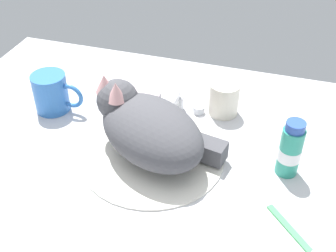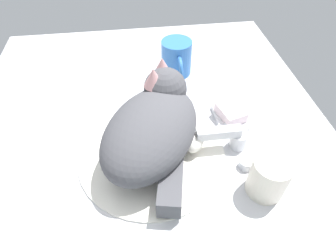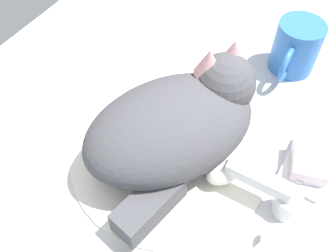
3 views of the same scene
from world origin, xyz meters
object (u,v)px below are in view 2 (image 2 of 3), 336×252
at_px(coffee_mug, 177,58).
at_px(soap_bar, 231,112).
at_px(faucet, 232,138).
at_px(cat, 154,126).
at_px(rinse_cup, 269,177).

relative_size(coffee_mug, soap_bar, 1.91).
distance_m(faucet, cat, 0.17).
bearing_deg(coffee_mug, rinse_cup, 15.02).
relative_size(coffee_mug, rinse_cup, 1.57).
height_order(cat, coffee_mug, cat).
bearing_deg(cat, faucet, 86.17).
relative_size(cat, coffee_mug, 2.45).
height_order(coffee_mug, soap_bar, coffee_mug).
xyz_separation_m(faucet, coffee_mug, (-0.28, -0.07, 0.02)).
distance_m(cat, coffee_mug, 0.28).
distance_m(cat, rinse_cup, 0.23).
bearing_deg(rinse_cup, coffee_mug, -164.98).
xyz_separation_m(cat, soap_bar, (-0.07, 0.18, -0.05)).
relative_size(rinse_cup, soap_bar, 1.22).
xyz_separation_m(faucet, cat, (-0.01, -0.16, 0.05)).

